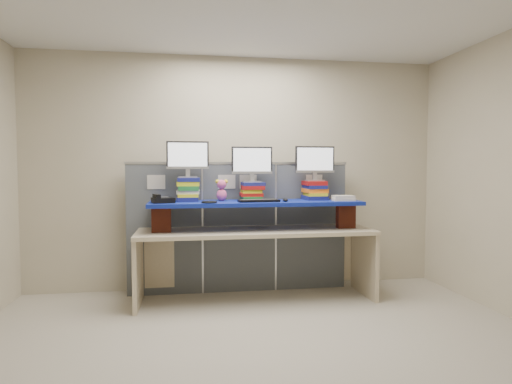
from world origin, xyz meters
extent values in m
cube|color=#BDB49C|center=(0.00, 0.00, 1.40)|extent=(5.00, 4.00, 2.80)
cube|color=#B6AE9F|center=(0.00, 0.00, 0.00)|extent=(5.00, 4.00, 0.01)
cube|color=#484E55|center=(-0.87, 1.78, 0.75)|extent=(0.85, 0.05, 1.50)
cube|color=#484E55|center=(0.00, 1.78, 0.75)|extent=(0.85, 0.05, 1.50)
cube|color=#484E55|center=(0.87, 1.78, 0.75)|extent=(0.85, 0.05, 1.50)
cube|color=#BBBDC2|center=(0.00, 1.78, 1.51)|extent=(2.60, 0.06, 0.03)
cube|color=beige|center=(-0.95, 1.75, 1.30)|extent=(0.20, 0.00, 0.16)
cube|color=beige|center=(-0.15, 1.75, 1.30)|extent=(0.20, 0.00, 0.16)
cube|color=beige|center=(0.10, 1.75, 1.30)|extent=(0.20, 0.00, 0.16)
cube|color=beige|center=(0.90, 1.75, 1.30)|extent=(0.20, 0.00, 0.16)
cube|color=beige|center=(0.14, 1.43, 0.76)|extent=(2.58, 0.76, 0.04)
cube|color=beige|center=(-1.12, 1.42, 0.37)|extent=(0.05, 0.70, 0.74)
cube|color=beige|center=(1.41, 1.43, 0.37)|extent=(0.05, 0.70, 0.74)
cube|color=maroon|center=(-0.87, 1.37, 0.92)|extent=(0.20, 0.11, 0.27)
cube|color=maroon|center=(1.16, 1.38, 0.92)|extent=(0.20, 0.11, 0.27)
cube|color=#0F0B91|center=(0.14, 1.43, 1.08)|extent=(2.31, 0.59, 0.04)
cube|color=navy|center=(-0.60, 1.53, 1.12)|extent=(0.23, 0.29, 0.05)
cube|color=yellow|center=(-0.60, 1.54, 1.16)|extent=(0.22, 0.29, 0.03)
cube|color=beige|center=(-0.59, 1.55, 1.20)|extent=(0.25, 0.29, 0.04)
cube|color=#1F752F|center=(-0.59, 1.54, 1.24)|extent=(0.22, 0.27, 0.05)
cube|color=yellow|center=(-0.59, 1.55, 1.29)|extent=(0.25, 0.29, 0.05)
cube|color=navy|center=(-0.58, 1.55, 1.33)|extent=(0.25, 0.29, 0.04)
cube|color=#1F752F|center=(0.10, 1.54, 1.12)|extent=(0.21, 0.30, 0.05)
cube|color=maroon|center=(0.11, 1.54, 1.16)|extent=(0.25, 0.27, 0.04)
cube|color=yellow|center=(0.11, 1.55, 1.20)|extent=(0.22, 0.30, 0.04)
cube|color=maroon|center=(0.12, 1.54, 1.24)|extent=(0.26, 0.30, 0.04)
cube|color=navy|center=(0.13, 1.54, 1.28)|extent=(0.24, 0.28, 0.04)
cube|color=navy|center=(0.84, 1.55, 1.12)|extent=(0.25, 0.31, 0.05)
cube|color=yellow|center=(0.85, 1.54, 1.16)|extent=(0.21, 0.29, 0.04)
cube|color=orange|center=(0.85, 1.55, 1.20)|extent=(0.25, 0.28, 0.05)
cube|color=navy|center=(0.84, 1.55, 1.24)|extent=(0.22, 0.29, 0.04)
cube|color=maroon|center=(0.84, 1.55, 1.29)|extent=(0.23, 0.29, 0.05)
cube|color=#98989D|center=(-0.59, 1.54, 1.36)|extent=(0.20, 0.13, 0.01)
cube|color=#98989D|center=(-0.59, 1.54, 1.41)|extent=(0.05, 0.04, 0.08)
cube|color=black|center=(-0.59, 1.54, 1.60)|extent=(0.46, 0.03, 0.30)
cube|color=silver|center=(-0.59, 1.52, 1.60)|extent=(0.42, 0.01, 0.27)
cube|color=#98989D|center=(0.12, 1.55, 1.31)|extent=(0.20, 0.13, 0.01)
cube|color=#98989D|center=(0.12, 1.55, 1.35)|extent=(0.05, 0.04, 0.08)
cube|color=black|center=(0.12, 1.55, 1.55)|extent=(0.46, 0.03, 0.30)
cube|color=silver|center=(0.12, 1.53, 1.55)|extent=(0.42, 0.01, 0.27)
cube|color=#98989D|center=(0.84, 1.55, 1.32)|extent=(0.20, 0.13, 0.01)
cube|color=#98989D|center=(0.84, 1.55, 1.36)|extent=(0.05, 0.04, 0.08)
cube|color=black|center=(0.84, 1.55, 1.56)|extent=(0.46, 0.03, 0.30)
cube|color=silver|center=(0.84, 1.53, 1.56)|extent=(0.42, 0.01, 0.27)
cube|color=black|center=(0.15, 1.30, 1.11)|extent=(0.45, 0.18, 0.02)
cube|color=#2F3032|center=(0.15, 1.30, 1.12)|extent=(0.39, 0.12, 0.00)
ellipsoid|color=black|center=(0.45, 1.31, 1.11)|extent=(0.09, 0.12, 0.03)
cube|color=black|center=(-0.85, 1.33, 1.12)|extent=(0.26, 0.25, 0.05)
cube|color=#2F3032|center=(-0.85, 1.33, 1.15)|extent=(0.13, 0.13, 0.01)
cube|color=black|center=(-0.92, 1.32, 1.17)|extent=(0.10, 0.20, 0.04)
torus|color=black|center=(-0.38, 1.24, 1.11)|extent=(0.17, 0.17, 0.02)
ellipsoid|color=#D55188|center=(-0.23, 1.51, 1.16)|extent=(0.11, 0.10, 0.13)
sphere|color=#D55188|center=(-0.23, 1.51, 1.28)|extent=(0.10, 0.10, 0.10)
sphere|color=yellow|center=(-0.27, 1.51, 1.31)|extent=(0.05, 0.05, 0.05)
sphere|color=yellow|center=(-0.18, 1.51, 1.31)|extent=(0.05, 0.05, 0.05)
cube|color=beige|center=(1.12, 1.37, 1.11)|extent=(0.24, 0.19, 0.03)
cube|color=beige|center=(1.12, 1.37, 1.14)|extent=(0.23, 0.18, 0.03)
camera|label=1|loc=(-0.58, -3.20, 1.45)|focal=30.00mm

